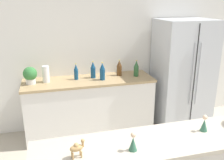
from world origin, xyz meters
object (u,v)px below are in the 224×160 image
wise_man_figurine_blue (133,143)px  wise_man_figurine_crimson (204,124)px  paper_towel_roll (46,74)px  camel_figurine (77,148)px  back_bottle_4 (102,72)px  back_bottle_1 (93,70)px  back_bottle_3 (76,72)px  refrigerator (182,74)px  back_bottle_0 (136,69)px  potted_plant (30,75)px  back_bottle_2 (119,68)px

wise_man_figurine_blue → wise_man_figurine_crimson: size_ratio=1.02×
paper_towel_roll → wise_man_figurine_crimson: bearing=-58.2°
camel_figurine → wise_man_figurine_blue: bearing=-2.5°
back_bottle_4 → wise_man_figurine_blue: 2.07m
wise_man_figurine_crimson → back_bottle_4: bearing=102.7°
paper_towel_roll → wise_man_figurine_blue: 2.24m
back_bottle_1 → wise_man_figurine_blue: 2.20m
back_bottle_3 → wise_man_figurine_crimson: 2.22m
back_bottle_3 → refrigerator: bearing=-3.9°
back_bottle_3 → camel_figurine: bearing=-96.9°
back_bottle_0 → back_bottle_4: size_ratio=0.94×
wise_man_figurine_crimson → camel_figurine: bearing=-174.8°
back_bottle_4 → wise_man_figurine_crimson: bearing=-77.3°
paper_towel_roll → back_bottle_1: (0.72, 0.03, 0.00)m
back_bottle_0 → wise_man_figurine_blue: bearing=-110.9°
wise_man_figurine_crimson → back_bottle_1: bearing=104.9°
back_bottle_4 → camel_figurine: back_bottle_4 is taller
back_bottle_3 → wise_man_figurine_blue: (0.15, -2.18, 0.05)m
potted_plant → camel_figurine: 2.16m
back_bottle_1 → wise_man_figurine_blue: bearing=-93.2°
refrigerator → camel_figurine: refrigerator is taller
back_bottle_4 → camel_figurine: (-0.65, -2.04, 0.06)m
back_bottle_4 → wise_man_figurine_blue: back_bottle_4 is taller
back_bottle_1 → back_bottle_3: bearing=-175.9°
paper_towel_roll → back_bottle_1: size_ratio=0.93×
wise_man_figurine_crimson → back_bottle_0: bearing=86.3°
back_bottle_0 → refrigerator: bearing=-3.4°
back_bottle_4 → paper_towel_roll: bearing=172.7°
back_bottle_0 → wise_man_figurine_crimson: bearing=-93.7°
refrigerator → paper_towel_roll: size_ratio=7.26×
potted_plant → wise_man_figurine_blue: size_ratio=1.71×
back_bottle_2 → back_bottle_3: (-0.70, -0.04, -0.00)m
paper_towel_roll → back_bottle_0: back_bottle_0 is taller
back_bottle_1 → back_bottle_2: bearing=2.7°
back_bottle_1 → wise_man_figurine_blue: size_ratio=1.79×
refrigerator → camel_figurine: size_ratio=13.00×
paper_towel_roll → camel_figurine: bearing=-85.0°
paper_towel_roll → wise_man_figurine_blue: wise_man_figurine_blue is taller
wise_man_figurine_blue → back_bottle_1: bearing=86.8°
wise_man_figurine_crimson → paper_towel_roll: bearing=121.8°
back_bottle_2 → back_bottle_4: bearing=-153.1°
refrigerator → wise_man_figurine_crimson: size_ratio=12.24×
back_bottle_1 → back_bottle_2: (0.43, 0.02, -0.00)m
back_bottle_1 → back_bottle_4: 0.18m
potted_plant → camel_figurine: potted_plant is taller
potted_plant → back_bottle_4: bearing=-4.5°
potted_plant → paper_towel_roll: bearing=6.2°
potted_plant → back_bottle_1: bearing=3.5°
wise_man_figurine_crimson → refrigerator: bearing=64.3°
wise_man_figurine_crimson → back_bottle_3: bearing=111.7°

